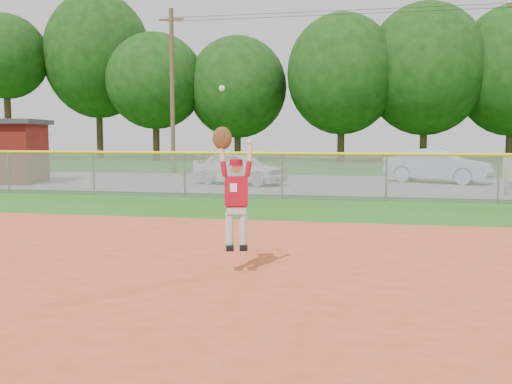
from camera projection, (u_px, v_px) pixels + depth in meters
ground at (185, 268)px, 8.95m from camera, size 120.00×120.00×0.00m
clay_infield at (95, 331)px, 6.02m from camera, size 24.00×16.00×0.04m
parking_strip at (303, 184)px, 24.56m from camera, size 44.00×10.00×0.03m
car_white_a at (239, 168)px, 23.91m from camera, size 4.40×2.92×1.39m
car_blue at (438, 166)px, 24.82m from camera, size 4.71×3.18×1.47m
utility_shed at (1, 151)px, 24.69m from camera, size 4.15×3.49×2.77m
outfield_fence at (282, 172)px, 18.62m from camera, size 40.06×0.10×1.55m
power_lines at (336, 86)px, 29.76m from camera, size 19.40×0.24×9.00m
tree_line at (348, 66)px, 45.00m from camera, size 62.37×13.00×14.43m
ballplayer at (234, 189)px, 8.45m from camera, size 0.61×0.32×2.43m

